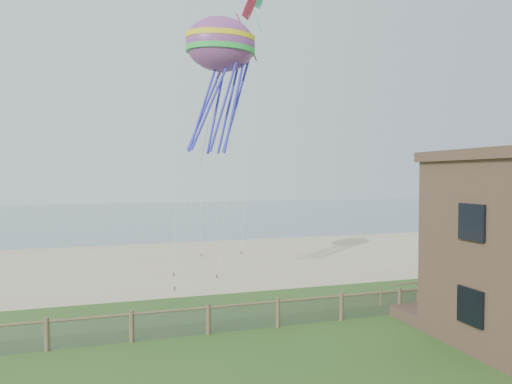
# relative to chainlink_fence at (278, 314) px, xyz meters

# --- Properties ---
(sand_beach) EXTENTS (72.00, 20.00, 0.02)m
(sand_beach) POSITION_rel_chainlink_fence_xyz_m (0.00, 16.00, -0.55)
(sand_beach) COLOR tan
(sand_beach) RESTS_ON ground
(ocean) EXTENTS (160.00, 68.00, 0.02)m
(ocean) POSITION_rel_chainlink_fence_xyz_m (0.00, 60.00, -0.55)
(ocean) COLOR slate
(ocean) RESTS_ON ground
(chainlink_fence) EXTENTS (36.20, 0.20, 1.25)m
(chainlink_fence) POSITION_rel_chainlink_fence_xyz_m (0.00, 0.00, 0.00)
(chainlink_fence) COLOR brown
(chainlink_fence) RESTS_ON ground
(octopus_kite) EXTENTS (3.74, 2.78, 7.29)m
(octopus_kite) POSITION_rel_chainlink_fence_xyz_m (-1.41, 4.53, 10.60)
(octopus_kite) COLOR #ED4825
(kite_red) EXTENTS (2.15, 2.04, 2.89)m
(kite_red) POSITION_rel_chainlink_fence_xyz_m (0.45, 5.82, 14.08)
(kite_red) COLOR red
(kite_green) EXTENTS (1.86, 1.95, 2.41)m
(kite_green) POSITION_rel_chainlink_fence_xyz_m (3.60, 14.00, 18.06)
(kite_green) COLOR #34C379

